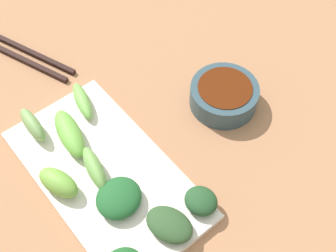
% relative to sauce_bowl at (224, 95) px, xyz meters
% --- Properties ---
extents(tabletop, '(2.10, 2.10, 0.02)m').
position_rel_sauce_bowl_xyz_m(tabletop, '(0.12, -0.04, -0.03)').
color(tabletop, '#A46F4C').
rests_on(tabletop, ground).
extents(sauce_bowl, '(0.10, 0.10, 0.04)m').
position_rel_sauce_bowl_xyz_m(sauce_bowl, '(0.00, 0.00, 0.00)').
color(sauce_bowl, '#314752').
rests_on(sauce_bowl, tabletop).
extents(serving_plate, '(0.16, 0.30, 0.01)m').
position_rel_sauce_bowl_xyz_m(serving_plate, '(0.21, -0.01, -0.01)').
color(serving_plate, silver).
rests_on(serving_plate, tabletop).
extents(broccoli_stalk_0, '(0.04, 0.07, 0.03)m').
position_rel_sauce_bowl_xyz_m(broccoli_stalk_0, '(0.23, -0.02, 0.01)').
color(broccoli_stalk_0, '#6FA04D').
rests_on(broccoli_stalk_0, serving_plate).
extents(broccoli_stalk_1, '(0.05, 0.09, 0.03)m').
position_rel_sauce_bowl_xyz_m(broccoli_stalk_1, '(0.22, -0.09, 0.01)').
color(broccoli_stalk_1, '#6CAE42').
rests_on(broccoli_stalk_1, serving_plate).
extents(broccoli_leafy_2, '(0.05, 0.05, 0.02)m').
position_rel_sauce_bowl_xyz_m(broccoli_leafy_2, '(0.15, 0.11, 0.00)').
color(broccoli_leafy_2, '#214625').
rests_on(broccoli_leafy_2, serving_plate).
extents(broccoli_leafy_3, '(0.06, 0.07, 0.02)m').
position_rel_sauce_bowl_xyz_m(broccoli_leafy_3, '(0.20, 0.11, 0.00)').
color(broccoli_leafy_3, '#2D4B28').
rests_on(broccoli_leafy_3, serving_plate).
extents(broccoli_stalk_4, '(0.02, 0.07, 0.03)m').
position_rel_sauce_bowl_xyz_m(broccoli_stalk_4, '(0.25, -0.13, 0.01)').
color(broccoli_stalk_4, '#779F58').
rests_on(broccoli_stalk_4, serving_plate).
extents(broccoli_stalk_5, '(0.05, 0.07, 0.03)m').
position_rel_sauce_bowl_xyz_m(broccoli_stalk_5, '(0.27, -0.03, 0.01)').
color(broccoli_stalk_5, '#70A43E').
rests_on(broccoli_stalk_5, serving_plate).
extents(broccoli_leafy_6, '(0.08, 0.07, 0.03)m').
position_rel_sauce_bowl_xyz_m(broccoli_leafy_6, '(0.23, 0.04, 0.00)').
color(broccoli_leafy_6, '#1E5628').
rests_on(broccoli_leafy_6, serving_plate).
extents(broccoli_stalk_7, '(0.04, 0.08, 0.02)m').
position_rel_sauce_bowl_xyz_m(broccoli_stalk_7, '(0.17, -0.13, 0.00)').
color(broccoli_stalk_7, '#72AE4D').
rests_on(broccoli_stalk_7, serving_plate).
extents(chopsticks, '(0.11, 0.23, 0.01)m').
position_rel_sauce_bowl_xyz_m(chopsticks, '(0.19, -0.30, -0.02)').
color(chopsticks, black).
rests_on(chopsticks, tabletop).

